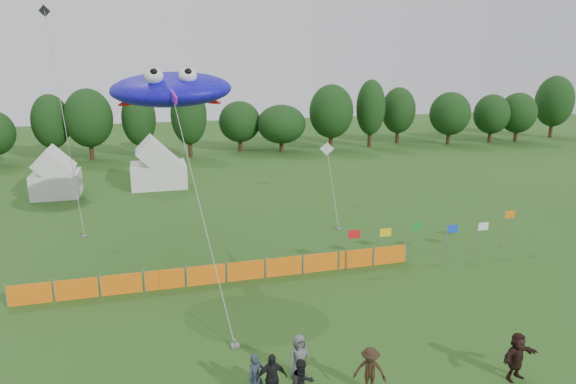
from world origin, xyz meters
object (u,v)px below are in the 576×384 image
object	(u,v)px
spectator_e	(299,357)
spectator_d	(272,378)
spectator_c	(370,371)
barrier_fence	(226,273)
stingray_kite	(170,89)
spectator_f	(517,356)
tent_left	(56,176)
tent_right	(158,168)
spectator_a	(256,378)

from	to	relation	value
spectator_e	spectator_d	bearing A→B (deg)	-153.17
spectator_c	barrier_fence	bearing A→B (deg)	135.88
barrier_fence	spectator_d	distance (m)	9.69
spectator_e	stingray_kite	size ratio (longest dim) A/B	0.09
spectator_c	spectator_f	bearing A→B (deg)	21.57
tent_left	spectator_f	world-z (taller)	tent_left
spectator_e	spectator_f	size ratio (longest dim) A/B	0.94
spectator_d	spectator_f	xyz separation A→B (m)	(8.49, -1.06, 0.00)
spectator_f	spectator_e	bearing A→B (deg)	151.58
spectator_e	tent_right	bearing A→B (deg)	84.24
barrier_fence	spectator_e	size ratio (longest dim) A/B	12.05
tent_left	spectator_a	size ratio (longest dim) A/B	2.24
tent_left	spectator_d	bearing A→B (deg)	-70.62
spectator_a	stingray_kite	xyz separation A→B (m)	(-1.51, 13.21, 8.55)
spectator_e	spectator_f	bearing A→B (deg)	-28.70
spectator_c	spectator_d	world-z (taller)	spectator_d
tent_left	spectator_a	distance (m)	31.66
spectator_c	tent_left	bearing A→B (deg)	142.70
spectator_c	stingray_kite	size ratio (longest dim) A/B	0.09
tent_left	stingray_kite	bearing A→B (deg)	-62.68
spectator_f	stingray_kite	distance (m)	19.82
spectator_d	stingray_kite	xyz separation A→B (m)	(-1.97, 13.47, 8.49)
spectator_a	barrier_fence	bearing A→B (deg)	65.27
tent_right	stingray_kite	bearing A→B (deg)	-88.42
spectator_c	spectator_e	world-z (taller)	spectator_c
spectator_e	stingray_kite	xyz separation A→B (m)	(-3.21, 12.45, 8.54)
spectator_f	stingray_kite	xyz separation A→B (m)	(-10.47, 14.53, 8.49)
spectator_a	stingray_kite	world-z (taller)	stingray_kite
tent_right	spectator_f	xyz separation A→B (m)	(10.96, -32.39, -0.82)
tent_left	barrier_fence	xyz separation A→B (m)	(10.68, -20.54, -1.13)
spectator_c	spectator_f	distance (m)	5.28
spectator_f	stingray_kite	world-z (taller)	stingray_kite
barrier_fence	spectator_f	size ratio (longest dim) A/B	11.36
spectator_a	spectator_e	size ratio (longest dim) A/B	0.99
tent_left	spectator_f	distance (m)	36.68
spectator_c	spectator_d	size ratio (longest dim) A/B	0.97
spectator_c	spectator_a	bearing A→B (deg)	-162.29
tent_left	spectator_f	xyz separation A→B (m)	(19.12, -31.29, -0.76)
tent_right	spectator_c	world-z (taller)	tent_right
barrier_fence	spectator_a	xyz separation A→B (m)	(-0.51, -9.43, 0.32)
spectator_a	spectator_c	bearing A→B (deg)	-32.27
tent_left	spectator_f	size ratio (longest dim) A/B	2.09
spectator_d	barrier_fence	bearing A→B (deg)	91.04
spectator_c	tent_right	bearing A→B (deg)	128.54
barrier_fence	spectator_f	distance (m)	13.67
spectator_a	spectator_e	distance (m)	1.86
tent_left	spectator_c	distance (m)	33.67
tent_right	spectator_d	world-z (taller)	tent_right
spectator_c	stingray_kite	distance (m)	17.13
barrier_fence	spectator_f	bearing A→B (deg)	-51.84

